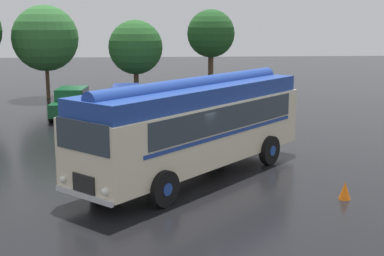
{
  "coord_description": "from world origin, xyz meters",
  "views": [
    {
      "loc": [
        -0.83,
        -17.72,
        5.45
      ],
      "look_at": [
        0.66,
        1.96,
        1.4
      ],
      "focal_mm": 50.0,
      "sensor_mm": 36.0,
      "label": 1
    }
  ],
  "objects": [
    {
      "name": "car_mid_right",
      "position": [
        0.41,
        13.15,
        0.85
      ],
      "size": [
        2.09,
        4.26,
        1.66
      ],
      "color": "navy",
      "rests_on": "ground"
    },
    {
      "name": "tree_left_of_centre",
      "position": [
        -8.15,
        19.88,
        4.1
      ],
      "size": [
        4.49,
        4.49,
        6.38
      ],
      "color": "#4C3823",
      "rests_on": "ground"
    },
    {
      "name": "traffic_cone",
      "position": [
        5.04,
        -2.46,
        0.28
      ],
      "size": [
        0.36,
        0.36,
        0.55
      ],
      "primitive_type": "cone",
      "color": "orange",
      "rests_on": "ground"
    },
    {
      "name": "car_mid_left",
      "position": [
        -2.34,
        13.2,
        0.85
      ],
      "size": [
        1.99,
        4.22,
        1.66
      ],
      "color": "navy",
      "rests_on": "ground"
    },
    {
      "name": "tree_centre",
      "position": [
        -1.8,
        18.49,
        3.62
      ],
      "size": [
        3.62,
        3.62,
        5.38
      ],
      "color": "#4C3823",
      "rests_on": "ground"
    },
    {
      "name": "vintage_bus",
      "position": [
        0.65,
        0.45,
        1.89
      ],
      "size": [
        8.68,
        9.02,
        3.49
      ],
      "color": "beige",
      "rests_on": "ground"
    },
    {
      "name": "tree_right_of_centre",
      "position": [
        3.35,
        20.01,
        4.35
      ],
      "size": [
        3.34,
        3.34,
        6.09
      ],
      "color": "#4C3823",
      "rests_on": "ground"
    },
    {
      "name": "car_far_right",
      "position": [
        2.95,
        12.8,
        0.85
      ],
      "size": [
        2.17,
        4.31,
        1.66
      ],
      "color": "#4C5156",
      "rests_on": "ground"
    },
    {
      "name": "car_near_left",
      "position": [
        -5.29,
        12.22,
        0.85
      ],
      "size": [
        2.16,
        4.3,
        1.66
      ],
      "color": "#144C28",
      "rests_on": "ground"
    },
    {
      "name": "ground_plane",
      "position": [
        0.0,
        0.0,
        0.0
      ],
      "size": [
        120.0,
        120.0,
        0.0
      ],
      "primitive_type": "plane",
      "color": "black"
    }
  ]
}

